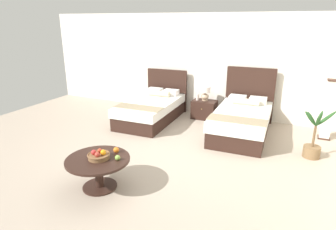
{
  "coord_description": "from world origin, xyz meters",
  "views": [
    {
      "loc": [
        2.16,
        -4.42,
        2.41
      ],
      "look_at": [
        -0.12,
        0.49,
        0.63
      ],
      "focal_mm": 30.94,
      "sensor_mm": 36.0,
      "label": 1
    }
  ],
  "objects_px": {
    "loose_orange": "(116,150)",
    "floor_lamp_corner": "(329,110)",
    "table_lamp": "(205,92)",
    "fruit_bowl": "(99,155)",
    "bed_near_window": "(152,109)",
    "vase": "(197,97)",
    "bed_near_corner": "(242,120)",
    "coffee_table": "(98,166)",
    "nightstand": "(204,109)",
    "loose_apple": "(118,158)",
    "potted_palm": "(313,144)"
  },
  "relations": [
    {
      "from": "fruit_bowl",
      "to": "potted_palm",
      "type": "bearing_deg",
      "value": 40.31
    },
    {
      "from": "bed_near_window",
      "to": "loose_apple",
      "type": "distance_m",
      "value": 3.18
    },
    {
      "from": "table_lamp",
      "to": "loose_orange",
      "type": "height_order",
      "value": "table_lamp"
    },
    {
      "from": "bed_near_window",
      "to": "vase",
      "type": "xyz_separation_m",
      "value": [
        0.97,
        0.64,
        0.26
      ]
    },
    {
      "from": "loose_orange",
      "to": "nightstand",
      "type": "bearing_deg",
      "value": 85.38
    },
    {
      "from": "vase",
      "to": "loose_apple",
      "type": "height_order",
      "value": "vase"
    },
    {
      "from": "nightstand",
      "to": "table_lamp",
      "type": "distance_m",
      "value": 0.45
    },
    {
      "from": "fruit_bowl",
      "to": "floor_lamp_corner",
      "type": "distance_m",
      "value": 4.76
    },
    {
      "from": "bed_near_corner",
      "to": "fruit_bowl",
      "type": "xyz_separation_m",
      "value": [
        -1.49,
        -3.08,
        0.21
      ]
    },
    {
      "from": "loose_orange",
      "to": "potted_palm",
      "type": "relative_size",
      "value": 0.09
    },
    {
      "from": "vase",
      "to": "coffee_table",
      "type": "height_order",
      "value": "vase"
    },
    {
      "from": "bed_near_corner",
      "to": "loose_orange",
      "type": "bearing_deg",
      "value": -115.99
    },
    {
      "from": "nightstand",
      "to": "vase",
      "type": "xyz_separation_m",
      "value": [
        -0.18,
        -0.04,
        0.32
      ]
    },
    {
      "from": "bed_near_window",
      "to": "floor_lamp_corner",
      "type": "relative_size",
      "value": 1.67
    },
    {
      "from": "vase",
      "to": "loose_apple",
      "type": "distance_m",
      "value": 3.64
    },
    {
      "from": "nightstand",
      "to": "bed_near_corner",
      "type": "bearing_deg",
      "value": -31.89
    },
    {
      "from": "coffee_table",
      "to": "nightstand",
      "type": "bearing_deg",
      "value": 83.72
    },
    {
      "from": "loose_apple",
      "to": "potted_palm",
      "type": "distance_m",
      "value": 3.55
    },
    {
      "from": "fruit_bowl",
      "to": "loose_orange",
      "type": "height_order",
      "value": "fruit_bowl"
    },
    {
      "from": "nightstand",
      "to": "coffee_table",
      "type": "height_order",
      "value": "coffee_table"
    },
    {
      "from": "table_lamp",
      "to": "loose_orange",
      "type": "distance_m",
      "value": 3.52
    },
    {
      "from": "loose_orange",
      "to": "floor_lamp_corner",
      "type": "height_order",
      "value": "floor_lamp_corner"
    },
    {
      "from": "bed_near_corner",
      "to": "floor_lamp_corner",
      "type": "distance_m",
      "value": 1.76
    },
    {
      "from": "bed_near_window",
      "to": "loose_orange",
      "type": "height_order",
      "value": "bed_near_window"
    },
    {
      "from": "table_lamp",
      "to": "potted_palm",
      "type": "height_order",
      "value": "potted_palm"
    },
    {
      "from": "fruit_bowl",
      "to": "floor_lamp_corner",
      "type": "height_order",
      "value": "floor_lamp_corner"
    },
    {
      "from": "bed_near_corner",
      "to": "potted_palm",
      "type": "bearing_deg",
      "value": -23.91
    },
    {
      "from": "coffee_table",
      "to": "loose_orange",
      "type": "relative_size",
      "value": 10.73
    },
    {
      "from": "nightstand",
      "to": "table_lamp",
      "type": "xyz_separation_m",
      "value": [
        0.0,
        0.02,
        0.45
      ]
    },
    {
      "from": "loose_apple",
      "to": "bed_near_corner",
      "type": "bearing_deg",
      "value": 68.12
    },
    {
      "from": "nightstand",
      "to": "fruit_bowl",
      "type": "height_order",
      "value": "fruit_bowl"
    },
    {
      "from": "vase",
      "to": "bed_near_corner",
      "type": "bearing_deg",
      "value": -26.68
    },
    {
      "from": "vase",
      "to": "potted_palm",
      "type": "height_order",
      "value": "potted_palm"
    },
    {
      "from": "table_lamp",
      "to": "loose_apple",
      "type": "bearing_deg",
      "value": -91.87
    },
    {
      "from": "bed_near_corner",
      "to": "table_lamp",
      "type": "bearing_deg",
      "value": 147.36
    },
    {
      "from": "bed_near_corner",
      "to": "coffee_table",
      "type": "height_order",
      "value": "bed_near_corner"
    },
    {
      "from": "loose_orange",
      "to": "floor_lamp_corner",
      "type": "distance_m",
      "value": 4.47
    },
    {
      "from": "table_lamp",
      "to": "fruit_bowl",
      "type": "distance_m",
      "value": 3.8
    },
    {
      "from": "bed_near_window",
      "to": "vase",
      "type": "height_order",
      "value": "bed_near_window"
    },
    {
      "from": "loose_apple",
      "to": "potted_palm",
      "type": "bearing_deg",
      "value": 42.32
    },
    {
      "from": "bed_near_window",
      "to": "table_lamp",
      "type": "xyz_separation_m",
      "value": [
        1.15,
        0.7,
        0.39
      ]
    },
    {
      "from": "bed_near_window",
      "to": "floor_lamp_corner",
      "type": "height_order",
      "value": "floor_lamp_corner"
    },
    {
      "from": "floor_lamp_corner",
      "to": "potted_palm",
      "type": "height_order",
      "value": "floor_lamp_corner"
    },
    {
      "from": "coffee_table",
      "to": "potted_palm",
      "type": "height_order",
      "value": "potted_palm"
    },
    {
      "from": "table_lamp",
      "to": "coffee_table",
      "type": "relative_size",
      "value": 0.39
    },
    {
      "from": "potted_palm",
      "to": "bed_near_window",
      "type": "bearing_deg",
      "value": 170.33
    },
    {
      "from": "potted_palm",
      "to": "table_lamp",
      "type": "bearing_deg",
      "value": 152.11
    },
    {
      "from": "bed_near_window",
      "to": "floor_lamp_corner",
      "type": "bearing_deg",
      "value": 7.1
    },
    {
      "from": "table_lamp",
      "to": "loose_orange",
      "type": "bearing_deg",
      "value": -94.6
    },
    {
      "from": "bed_near_window",
      "to": "fruit_bowl",
      "type": "xyz_separation_m",
      "value": [
        0.75,
        -3.08,
        0.23
      ]
    }
  ]
}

